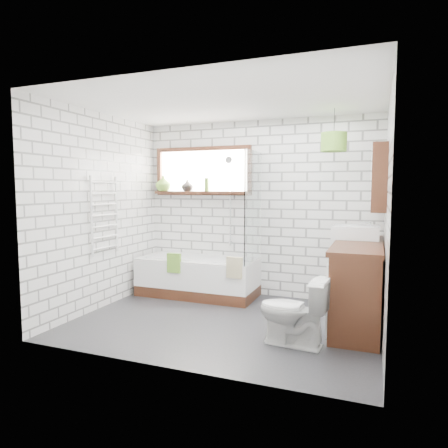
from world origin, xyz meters
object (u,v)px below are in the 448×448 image
at_px(basin, 356,232).
at_px(pendant, 334,142).
at_px(bathtub, 198,277).
at_px(vanity, 358,283).
at_px(toilet, 293,311).

distance_m(basin, pendant, 1.12).
bearing_deg(bathtub, basin, -2.59).
relative_size(vanity, pendant, 5.34).
bearing_deg(basin, pendant, -175.42).
distance_m(toilet, pendant, 2.15).
bearing_deg(bathtub, vanity, -11.72).
relative_size(vanity, toilet, 2.38).
relative_size(basin, toilet, 0.78).
distance_m(bathtub, vanity, 2.27).
height_order(bathtub, toilet, toilet).
bearing_deg(toilet, pendant, 174.93).
distance_m(bathtub, toilet, 2.12).
bearing_deg(basin, toilet, -112.20).
height_order(bathtub, pendant, pendant).
bearing_deg(bathtub, toilet, -39.01).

